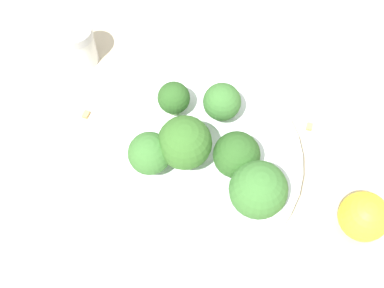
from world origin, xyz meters
The scene contains 12 objects.
ground_plane centered at (0.00, 0.00, 0.00)m, with size 3.00×3.00×0.00m, color beige.
bowl centered at (0.00, 0.00, 0.02)m, with size 0.22×0.22×0.03m, color silver.
broccoli_floret_0 centered at (0.04, -0.04, 0.06)m, with size 0.04×0.04×0.05m.
broccoli_floret_1 centered at (0.00, 0.01, 0.07)m, with size 0.05×0.05×0.06m.
broccoli_floret_2 centered at (0.00, 0.04, 0.06)m, with size 0.04×0.04×0.05m.
broccoli_floret_3 centered at (0.06, 0.01, 0.06)m, with size 0.03×0.03×0.04m.
broccoli_floret_4 centered at (-0.02, -0.04, 0.06)m, with size 0.05×0.05×0.05m.
broccoli_floret_5 centered at (-0.06, -0.05, 0.06)m, with size 0.06×0.06×0.06m.
pepper_shaker centered at (0.17, 0.09, 0.03)m, with size 0.04×0.04×0.06m.
lemon_wedge centered at (-0.09, -0.15, 0.02)m, with size 0.05×0.05×0.05m, color yellow.
almond_crumb_1 centered at (0.02, -0.14, 0.00)m, with size 0.01×0.01×0.01m, color tan.
almond_crumb_2 centered at (0.09, 0.10, 0.00)m, with size 0.01×0.01×0.01m, color tan.
Camera 1 is at (-0.21, 0.05, 0.53)m, focal length 50.00 mm.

